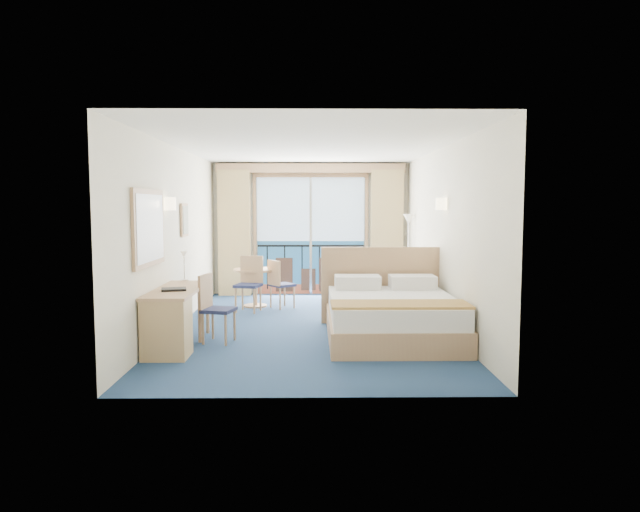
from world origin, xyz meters
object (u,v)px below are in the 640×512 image
at_px(round_table, 255,278).
at_px(table_chair_a, 279,281).
at_px(nightstand, 416,298).
at_px(armchair, 398,290).
at_px(bed, 391,314).
at_px(table_chair_b, 250,280).
at_px(floor_lamp, 408,235).
at_px(desk, 169,321).
at_px(desk_chair, 213,304).

distance_m(round_table, table_chair_a, 0.48).
bearing_deg(nightstand, armchair, 101.56).
bearing_deg(round_table, bed, -49.92).
bearing_deg(round_table, table_chair_b, -96.14).
xyz_separation_m(floor_lamp, round_table, (-2.88, -0.66, -0.74)).
height_order(round_table, table_chair_a, table_chair_a).
height_order(armchair, desk, desk).
xyz_separation_m(nightstand, table_chair_b, (-2.80, 0.56, 0.23)).
distance_m(armchair, round_table, 2.59).
xyz_separation_m(nightstand, armchair, (-0.18, 0.86, 0.02)).
height_order(desk, round_table, desk).
bearing_deg(armchair, table_chair_a, -29.16).
height_order(desk_chair, round_table, desk_chair).
xyz_separation_m(nightstand, desk, (-3.46, -2.37, 0.11)).
distance_m(bed, table_chair_b, 3.01).
relative_size(desk, table_chair_a, 1.87).
bearing_deg(desk_chair, floor_lamp, -29.60).
distance_m(nightstand, armchair, 0.88).
height_order(nightstand, table_chair_a, table_chair_a).
bearing_deg(table_chair_a, floor_lamp, -107.74).
xyz_separation_m(round_table, table_chair_a, (0.44, -0.19, -0.04)).
bearing_deg(desk_chair, round_table, 7.59).
xyz_separation_m(desk_chair, round_table, (0.28, 2.71, 0.01)).
height_order(armchair, table_chair_b, table_chair_b).
bearing_deg(bed, table_chair_b, 136.15).
bearing_deg(round_table, armchair, -3.02).
relative_size(armchair, floor_lamp, 0.43).
bearing_deg(armchair, floor_lamp, -141.75).
xyz_separation_m(floor_lamp, desk_chair, (-3.17, -3.38, -0.75)).
bearing_deg(table_chair_a, round_table, 29.17).
xyz_separation_m(armchair, table_chair_a, (-2.14, -0.06, 0.16)).
xyz_separation_m(bed, table_chair_a, (-1.68, 2.33, 0.16)).
distance_m(desk, table_chair_b, 3.00).
bearing_deg(desk_chair, bed, -71.84).
height_order(bed, table_chair_a, bed).
xyz_separation_m(desk_chair, table_chair_b, (0.24, 2.28, 0.02)).
bearing_deg(desk, desk_chair, 56.95).
relative_size(armchair, round_table, 0.93).
bearing_deg(nightstand, floor_lamp, 85.45).
relative_size(bed, floor_lamp, 1.35).
height_order(desk_chair, table_chair_a, desk_chair).
xyz_separation_m(nightstand, desk_chair, (-3.04, -1.72, 0.21)).
bearing_deg(desk, round_table, 78.12).
relative_size(bed, desk, 1.39).
bearing_deg(table_chair_b, table_chair_a, 40.05).
bearing_deg(floor_lamp, desk, -131.73).
distance_m(nightstand, desk_chair, 3.50).
height_order(floor_lamp, table_chair_b, floor_lamp).
height_order(bed, table_chair_b, bed).
bearing_deg(bed, nightstand, 67.56).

